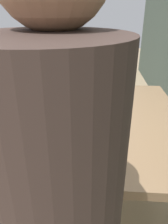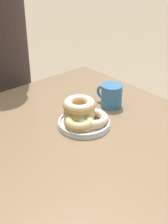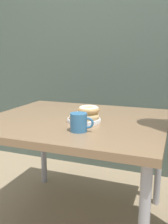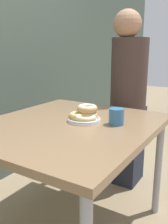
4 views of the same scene
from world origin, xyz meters
The scene contains 4 objects.
dining_table centered at (0.00, 0.17, 0.68)m, with size 1.12×0.98×0.75m.
donut_plate centered at (0.09, 0.11, 0.79)m, with size 0.22×0.22×0.10m.
coffee_mug centered at (0.13, -0.09, 0.80)m, with size 0.13×0.09×0.10m.
person_figure centered at (0.78, 0.09, 0.77)m, with size 0.39×0.30×1.48m.
Camera 4 is at (-1.18, -0.67, 1.19)m, focal length 40.00 mm.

